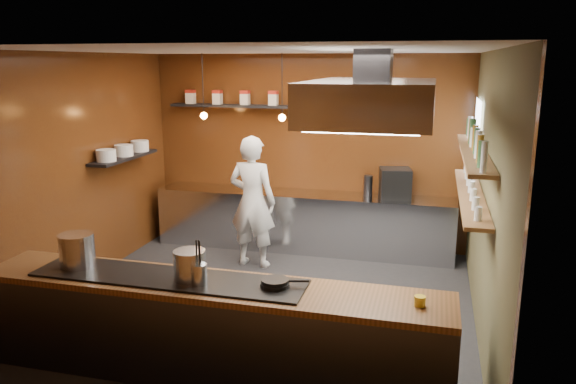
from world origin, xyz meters
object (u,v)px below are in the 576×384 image
(extractor_hood, at_px, (372,100))
(stockpot_small, at_px, (190,265))
(stockpot_large, at_px, (77,250))
(espresso_machine, at_px, (395,183))
(chef, at_px, (252,202))

(extractor_hood, bearing_deg, stockpot_small, -140.53)
(extractor_hood, height_order, stockpot_large, extractor_hood)
(extractor_hood, bearing_deg, stockpot_large, -156.32)
(stockpot_large, xyz_separation_m, stockpot_small, (1.20, -0.04, -0.02))
(espresso_machine, relative_size, chef, 0.23)
(extractor_hood, relative_size, stockpot_large, 6.01)
(stockpot_large, distance_m, chef, 2.99)
(stockpot_large, height_order, espresso_machine, espresso_machine)
(stockpot_small, xyz_separation_m, chef, (-0.36, 2.90, -0.13))
(extractor_hood, relative_size, chef, 1.06)
(stockpot_small, height_order, chef, chef)
(stockpot_small, relative_size, chef, 0.16)
(stockpot_large, xyz_separation_m, chef, (0.84, 2.86, -0.16))
(stockpot_large, relative_size, chef, 0.18)
(extractor_hood, height_order, chef, extractor_hood)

